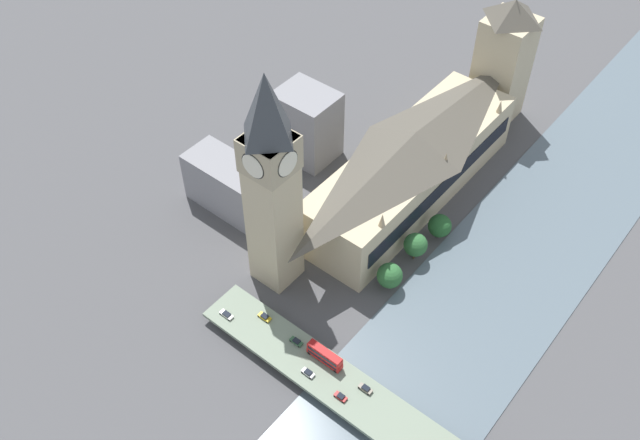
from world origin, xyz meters
name	(u,v)px	position (x,y,z in m)	size (l,w,h in m)	color
ground_plane	(434,227)	(0.00, 0.00, 0.00)	(600.00, 600.00, 0.00)	#4C4C4F
river_water	(511,269)	(-30.04, 0.00, 0.15)	(48.08, 360.00, 0.30)	slate
parliament_hall	(412,165)	(16.61, -8.00, 14.46)	(27.67, 96.22, 29.14)	#C1B28E
clock_tower	(271,181)	(29.05, 50.47, 42.01)	(13.96, 13.96, 79.55)	#C1B28E
victoria_tower	(503,61)	(16.66, -68.97, 25.86)	(17.73, 17.73, 55.72)	#C1B28E
road_bridge	(385,418)	(-30.04, 72.23, 3.24)	(128.17, 14.78, 4.10)	#5D6A59
double_decker_bus_lead	(325,355)	(-5.87, 68.82, 6.85)	(11.73, 2.65, 4.98)	red
car_northbound_lead	(365,389)	(-20.85, 69.02, 4.82)	(4.25, 1.76, 1.45)	slate
car_northbound_tail	(227,315)	(27.65, 75.43, 4.73)	(4.62, 1.87, 1.25)	silver
car_southbound_lead	(265,317)	(17.98, 68.67, 4.78)	(4.34, 1.88, 1.40)	gold
car_southbound_mid	(341,397)	(-16.92, 75.41, 4.72)	(3.81, 1.81, 1.25)	maroon
car_southbound_tail	(296,341)	(4.59, 69.33, 4.78)	(4.17, 1.77, 1.39)	#2D5638
car_southbound_extra	(308,373)	(-4.97, 75.32, 4.78)	(4.01, 1.79, 1.38)	silver
city_block_west	(230,186)	(62.86, 37.13, 9.84)	(32.34, 14.87, 19.68)	gray
city_block_center	(307,124)	(60.21, -2.26, 13.99)	(21.85, 17.72, 27.99)	gray
tree_embankment_near	(440,226)	(-3.41, 3.18, 5.70)	(8.13, 8.13, 9.77)	brown
tree_embankment_mid	(415,245)	(-2.31, 16.54, 6.86)	(8.04, 8.04, 10.90)	brown
tree_embankment_far	(390,276)	(-2.90, 32.00, 5.98)	(8.40, 8.40, 10.19)	brown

